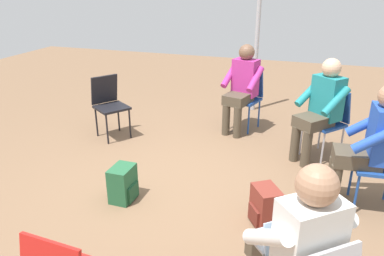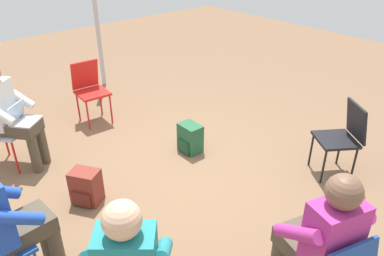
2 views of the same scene
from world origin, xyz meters
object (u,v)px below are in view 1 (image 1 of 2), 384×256
at_px(chair_southwest, 328,118).
at_px(person_in_teal, 321,105).
at_px(person_with_laptop, 296,244).
at_px(backpack_near_laptop_user, 123,185).
at_px(person_in_magenta, 242,84).
at_px(chair_south, 247,95).
at_px(person_in_blue, 371,141).
at_px(backpack_by_empty_chair, 266,208).
at_px(chair_southeast, 109,102).

height_order(chair_southwest, person_in_teal, person_in_teal).
height_order(person_with_laptop, backpack_near_laptop_user, person_with_laptop).
xyz_separation_m(person_in_magenta, backpack_near_laptop_user, (0.75, 2.19, -0.54)).
bearing_deg(person_in_teal, person_with_laptop, 128.16).
distance_m(chair_south, backpack_near_laptop_user, 2.51).
xyz_separation_m(person_in_teal, backpack_near_laptop_user, (1.81, 1.57, -0.54)).
relative_size(chair_southwest, person_in_blue, 0.69).
bearing_deg(person_with_laptop, chair_south, 64.61).
xyz_separation_m(chair_southwest, person_in_teal, (0.11, 0.13, 0.20)).
bearing_deg(backpack_by_empty_chair, person_in_teal, -104.75).
xyz_separation_m(chair_south, person_in_teal, (-1.02, 0.78, 0.20)).
bearing_deg(person_in_blue, chair_south, 36.08).
distance_m(person_with_laptop, person_in_teal, 2.64).
relative_size(chair_south, person_in_teal, 0.69).
bearing_deg(chair_southwest, backpack_by_empty_chair, 113.49).
distance_m(chair_southwest, person_in_blue, 1.14).
height_order(chair_south, person_in_magenta, person_in_magenta).
bearing_deg(person_in_blue, backpack_by_empty_chair, 120.27).
xyz_separation_m(person_in_blue, backpack_near_laptop_user, (2.26, 0.63, -0.54)).
xyz_separation_m(chair_south, person_in_blue, (-1.46, 1.72, 0.20)).
bearing_deg(chair_south, chair_southeast, 44.23).
bearing_deg(person_with_laptop, person_in_magenta, 66.06).
bearing_deg(chair_south, person_in_blue, 146.56).
bearing_deg(chair_southwest, person_in_magenta, 17.75).
bearing_deg(person_in_teal, person_in_blue, 155.90).
distance_m(person_in_teal, person_in_blue, 1.04).
distance_m(person_in_magenta, backpack_by_empty_chair, 2.31).
bearing_deg(backpack_by_empty_chair, backpack_near_laptop_user, 1.98).
height_order(person_in_magenta, person_in_blue, same).
xyz_separation_m(backpack_near_laptop_user, backpack_by_empty_chair, (-1.41, -0.05, 0.00)).
height_order(chair_south, chair_southeast, same).
bearing_deg(backpack_by_empty_chair, person_in_magenta, -72.85).
relative_size(person_in_blue, backpack_by_empty_chair, 3.44).
xyz_separation_m(chair_south, chair_southeast, (1.74, 0.92, 0.00)).
height_order(person_in_blue, backpack_by_empty_chair, person_in_blue).
bearing_deg(chair_southwest, person_with_laptop, 126.03).
bearing_deg(chair_southwest, chair_southeast, 46.01).
bearing_deg(backpack_near_laptop_user, person_in_blue, -164.44).
relative_size(person_with_laptop, person_in_teal, 1.00).
height_order(person_in_blue, backpack_near_laptop_user, person_in_blue).
bearing_deg(person_in_magenta, person_in_blue, 150.23).
xyz_separation_m(chair_southeast, person_in_blue, (-3.20, 0.80, 0.20)).
bearing_deg(backpack_by_empty_chair, chair_southeast, -30.36).
distance_m(chair_southwest, person_with_laptop, 2.78).
xyz_separation_m(chair_south, person_with_laptop, (-0.90, 3.42, 0.20)).
bearing_deg(chair_south, backpack_near_laptop_user, 87.55).
height_order(person_in_teal, backpack_near_laptop_user, person_in_teal).
height_order(chair_south, chair_southwest, same).
height_order(chair_southwest, backpack_by_empty_chair, chair_southwest).
relative_size(person_in_magenta, person_in_blue, 1.00).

